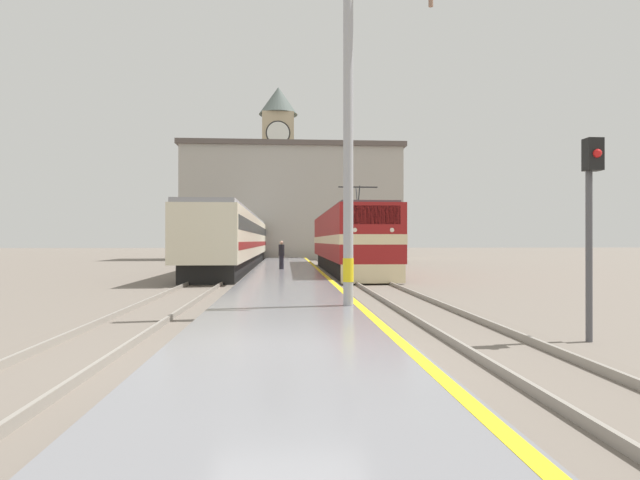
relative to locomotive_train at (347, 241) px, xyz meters
The scene contains 11 objects.
ground_plane 8.75m from the locomotive_train, 115.35° to the left, with size 200.00×200.00×0.00m, color #70665B.
platform 4.89m from the locomotive_train, 143.38° to the left, with size 3.90×140.00×0.27m.
rail_track_near 3.30m from the locomotive_train, 90.00° to the left, with size 2.83×140.00×0.16m.
rail_track_far 7.87m from the locomotive_train, 159.18° to the left, with size 2.84×140.00×0.16m.
locomotive_train is the anchor object (origin of this frame).
passenger_train 15.19m from the locomotive_train, 118.03° to the left, with size 2.92×45.84×3.68m.
catenary_mast 17.86m from the locomotive_train, 96.71° to the right, with size 2.43×0.28×8.88m.
person_on_platform 4.20m from the locomotive_train, 164.14° to the right, with size 0.34×0.34×1.64m.
clock_tower 36.50m from the locomotive_train, 97.68° to the left, with size 5.00×5.00×21.90m.
station_building 22.72m from the locomotive_train, 97.83° to the left, with size 22.72×7.02×11.83m.
signal_post 21.24m from the locomotive_train, 84.66° to the right, with size 0.30×0.39×3.80m.
Camera 1 is at (-0.06, -7.78, 1.90)m, focal length 28.00 mm.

